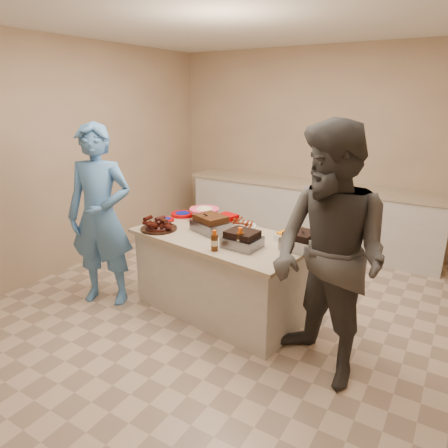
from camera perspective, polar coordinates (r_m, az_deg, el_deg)
The scene contains 20 objects.
room at distance 4.11m, azimuth 0.78°, elevation -12.16°, with size 4.50×5.00×2.70m, color tan, non-canonical shape.
back_counter at distance 5.79m, azimuth 12.02°, elevation 1.39°, with size 3.60×0.64×0.90m, color beige, non-canonical shape.
island at distance 4.11m, azimuth -0.37°, elevation -12.16°, with size 1.68×0.88×0.80m, color beige, non-canonical shape.
rib_platter at distance 3.99m, azimuth -9.28°, elevation -0.78°, with size 0.36×0.36×0.14m, color #390E09, non-canonical shape.
pulled_pork_tray at distance 3.88m, azimuth -1.90°, elevation -1.07°, with size 0.35×0.26×0.11m, color #47230F.
brisket_tray at distance 3.49m, azimuth 2.60°, elevation -3.30°, with size 0.31×0.26×0.09m, color black.
roasting_pan at distance 3.51m, azimuth 10.75°, elevation -3.52°, with size 0.27×0.27×0.11m, color gray.
coleslaw_bowl at distance 4.24m, azimuth -2.81°, elevation 0.58°, with size 0.31×0.31×0.21m, color #FD3C6A, non-canonical shape.
sausage_plate at distance 4.04m, azimuth 2.66°, elevation -0.34°, with size 0.28×0.28×0.05m, color silver.
mac_cheese_dish at distance 3.67m, azimuth 10.01°, elevation -2.50°, with size 0.31×0.23×0.08m, color orange.
bbq_bottle_a at distance 3.41m, azimuth -1.36°, elevation -3.80°, with size 0.06×0.06×0.18m, color #421F09.
bbq_bottle_b at distance 3.42m, azimuth 2.31°, elevation -3.77°, with size 0.07×0.07×0.20m, color #421F09.
mustard_bottle at distance 4.01m, azimuth -0.38°, elevation -0.45°, with size 0.04×0.04×0.11m, color gold.
sauce_bowl at distance 3.91m, azimuth 2.00°, elevation -0.96°, with size 0.14×0.04×0.14m, color silver.
plate_stack_large at distance 4.41m, azimuth -5.94°, elevation 1.19°, with size 0.25×0.25×0.03m, color #9D0204.
plate_stack_small at distance 4.25m, azimuth -8.29°, elevation 0.45°, with size 0.18×0.18×0.02m, color #9D0204.
plastic_cup at distance 4.44m, azimuth -4.22°, elevation 1.35°, with size 0.10×0.09×0.10m, color #AE6F08.
basket_stack at distance 4.14m, azimuth 0.61°, elevation 0.17°, with size 0.19×0.14×0.09m, color #9D0204.
guest_blue at distance 4.48m, azimuth -16.16°, elevation -10.20°, with size 0.67×1.83×0.44m, color #4D83C2.
guest_gray at distance 3.41m, azimuth 13.40°, elevation -19.72°, with size 0.93×1.92×0.73m, color #484541.
Camera 1 is at (1.81, -3.06, 2.06)m, focal length 32.00 mm.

